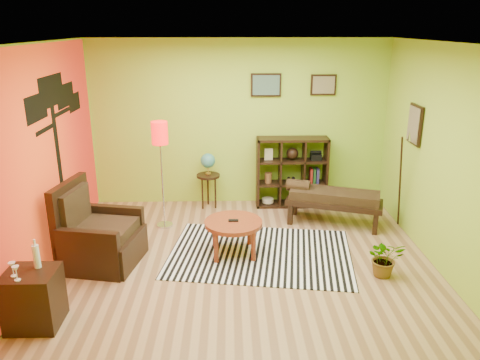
{
  "coord_description": "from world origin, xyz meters",
  "views": [
    {
      "loc": [
        -0.17,
        -5.56,
        2.99
      ],
      "look_at": [
        -0.03,
        0.28,
        1.05
      ],
      "focal_mm": 35.0,
      "sensor_mm": 36.0,
      "label": 1
    }
  ],
  "objects_px": {
    "armchair": "(97,239)",
    "bench": "(332,198)",
    "floor_lamp": "(160,143)",
    "globe_table": "(208,167)",
    "cube_shelf": "(292,172)",
    "side_cabinet": "(34,298)",
    "potted_plant": "(385,262)",
    "coffee_table": "(233,226)"
  },
  "relations": [
    {
      "from": "globe_table",
      "to": "bench",
      "type": "height_order",
      "value": "globe_table"
    },
    {
      "from": "armchair",
      "to": "cube_shelf",
      "type": "height_order",
      "value": "cube_shelf"
    },
    {
      "from": "armchair",
      "to": "bench",
      "type": "bearing_deg",
      "value": 19.6
    },
    {
      "from": "side_cabinet",
      "to": "floor_lamp",
      "type": "distance_m",
      "value": 2.89
    },
    {
      "from": "coffee_table",
      "to": "side_cabinet",
      "type": "xyz_separation_m",
      "value": [
        -2.08,
        -1.55,
        -0.1
      ]
    },
    {
      "from": "armchair",
      "to": "floor_lamp",
      "type": "distance_m",
      "value": 1.69
    },
    {
      "from": "bench",
      "to": "side_cabinet",
      "type": "bearing_deg",
      "value": -145.08
    },
    {
      "from": "globe_table",
      "to": "floor_lamp",
      "type": "bearing_deg",
      "value": -130.19
    },
    {
      "from": "globe_table",
      "to": "cube_shelf",
      "type": "height_order",
      "value": "cube_shelf"
    },
    {
      "from": "armchair",
      "to": "bench",
      "type": "xyz_separation_m",
      "value": [
        3.32,
        1.18,
        0.1
      ]
    },
    {
      "from": "cube_shelf",
      "to": "globe_table",
      "type": "bearing_deg",
      "value": -177.6
    },
    {
      "from": "armchair",
      "to": "floor_lamp",
      "type": "bearing_deg",
      "value": 58.31
    },
    {
      "from": "floor_lamp",
      "to": "bench",
      "type": "bearing_deg",
      "value": 0.62
    },
    {
      "from": "armchair",
      "to": "side_cabinet",
      "type": "distance_m",
      "value": 1.38
    },
    {
      "from": "floor_lamp",
      "to": "globe_table",
      "type": "height_order",
      "value": "floor_lamp"
    },
    {
      "from": "side_cabinet",
      "to": "bench",
      "type": "relative_size",
      "value": 0.6
    },
    {
      "from": "coffee_table",
      "to": "potted_plant",
      "type": "distance_m",
      "value": 2.0
    },
    {
      "from": "armchair",
      "to": "floor_lamp",
      "type": "relative_size",
      "value": 0.67
    },
    {
      "from": "floor_lamp",
      "to": "cube_shelf",
      "type": "bearing_deg",
      "value": 21.9
    },
    {
      "from": "side_cabinet",
      "to": "bench",
      "type": "height_order",
      "value": "side_cabinet"
    },
    {
      "from": "globe_table",
      "to": "cube_shelf",
      "type": "bearing_deg",
      "value": 2.4
    },
    {
      "from": "globe_table",
      "to": "potted_plant",
      "type": "height_order",
      "value": "globe_table"
    },
    {
      "from": "cube_shelf",
      "to": "potted_plant",
      "type": "height_order",
      "value": "cube_shelf"
    },
    {
      "from": "globe_table",
      "to": "coffee_table",
      "type": "bearing_deg",
      "value": -76.83
    },
    {
      "from": "coffee_table",
      "to": "bench",
      "type": "relative_size",
      "value": 0.51
    },
    {
      "from": "armchair",
      "to": "cube_shelf",
      "type": "bearing_deg",
      "value": 35.41
    },
    {
      "from": "cube_shelf",
      "to": "bench",
      "type": "bearing_deg",
      "value": -57.93
    },
    {
      "from": "armchair",
      "to": "globe_table",
      "type": "xyz_separation_m",
      "value": [
        1.37,
        1.94,
        0.39
      ]
    },
    {
      "from": "armchair",
      "to": "coffee_table",
      "type": "bearing_deg",
      "value": 6.5
    },
    {
      "from": "side_cabinet",
      "to": "floor_lamp",
      "type": "height_order",
      "value": "floor_lamp"
    },
    {
      "from": "armchair",
      "to": "cube_shelf",
      "type": "xyz_separation_m",
      "value": [
        2.81,
        2.0,
        0.27
      ]
    },
    {
      "from": "floor_lamp",
      "to": "potted_plant",
      "type": "distance_m",
      "value": 3.54
    },
    {
      "from": "armchair",
      "to": "globe_table",
      "type": "height_order",
      "value": "armchair"
    },
    {
      "from": "bench",
      "to": "potted_plant",
      "type": "bearing_deg",
      "value": -78.34
    },
    {
      "from": "potted_plant",
      "to": "cube_shelf",
      "type": "bearing_deg",
      "value": 109.13
    },
    {
      "from": "globe_table",
      "to": "cube_shelf",
      "type": "distance_m",
      "value": 1.44
    },
    {
      "from": "globe_table",
      "to": "bench",
      "type": "bearing_deg",
      "value": -21.2
    },
    {
      "from": "floor_lamp",
      "to": "globe_table",
      "type": "bearing_deg",
      "value": 49.81
    },
    {
      "from": "coffee_table",
      "to": "potted_plant",
      "type": "relative_size",
      "value": 1.6
    },
    {
      "from": "coffee_table",
      "to": "floor_lamp",
      "type": "relative_size",
      "value": 0.47
    },
    {
      "from": "side_cabinet",
      "to": "cube_shelf",
      "type": "xyz_separation_m",
      "value": [
        3.11,
        3.35,
        0.29
      ]
    },
    {
      "from": "side_cabinet",
      "to": "armchair",
      "type": "bearing_deg",
      "value": 77.3
    }
  ]
}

